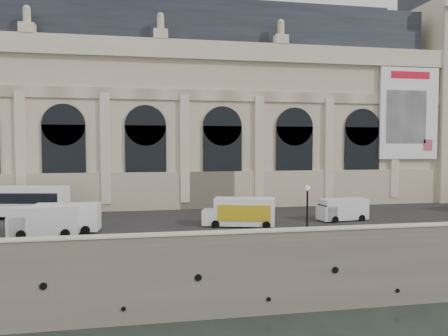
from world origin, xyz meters
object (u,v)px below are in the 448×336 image
at_px(van_a, 42,221).
at_px(lamp_right, 307,212).
at_px(bus_left, 10,201).
at_px(van_c, 341,210).
at_px(van_b, 63,218).
at_px(box_truck, 240,212).

distance_m(van_a, lamp_right, 24.45).
height_order(bus_left, van_c, bus_left).
bearing_deg(van_c, bus_left, 167.71).
xyz_separation_m(van_a, lamp_right, (23.86, -5.26, 0.99)).
bearing_deg(van_a, van_b, 40.43).
relative_size(bus_left, van_a, 2.09).
height_order(van_c, box_truck, box_truck).
xyz_separation_m(bus_left, van_c, (36.56, -7.97, -0.85)).
height_order(van_b, van_c, van_b).
xyz_separation_m(van_a, van_c, (30.90, 2.67, -0.14)).
xyz_separation_m(bus_left, van_a, (5.66, -10.64, -0.71)).
height_order(bus_left, van_b, bus_left).
height_order(van_c, lamp_right, lamp_right).
bearing_deg(box_truck, van_b, 179.90).
xyz_separation_m(bus_left, box_truck, (24.81, -9.28, -0.61)).
relative_size(van_b, box_truck, 0.83).
xyz_separation_m(van_b, box_truck, (17.52, -0.03, 0.07)).
distance_m(bus_left, lamp_right, 33.53).
distance_m(van_b, van_c, 29.30).
distance_m(van_a, van_c, 31.01).
distance_m(van_a, van_b, 2.13).
relative_size(van_a, box_truck, 0.80).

